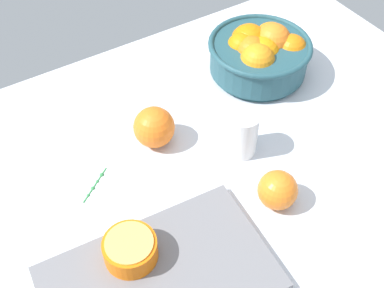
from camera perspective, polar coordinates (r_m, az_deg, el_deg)
ground_plane at (r=91.72cm, az=-0.45°, el=-3.30°), size 127.24×80.53×3.00cm
fruit_bowl at (r=108.04cm, az=8.08°, el=10.65°), size 22.44×22.44×10.95cm
juice_glass at (r=90.78cm, az=5.89°, el=0.96°), size 5.98×5.98×9.32cm
cutting_board at (r=77.50cm, az=-3.87°, el=-15.57°), size 36.56×23.99×1.67cm
orange_half_0 at (r=76.97cm, az=-7.31°, el=-12.23°), size 8.53×8.53×4.22cm
loose_orange_0 at (r=92.14cm, az=-4.50°, el=2.00°), size 8.01×8.01×8.01cm
loose_orange_1 at (r=84.19cm, az=10.09°, el=-5.37°), size 6.97×6.97×6.97cm
herb_sprig_0 at (r=89.58cm, az=-11.33°, el=-4.57°), size 6.89×5.26×0.80cm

